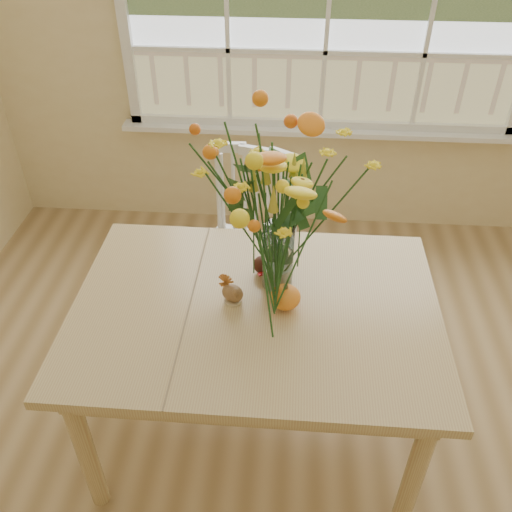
{
  "coord_description": "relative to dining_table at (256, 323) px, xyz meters",
  "views": [
    {
      "loc": [
        -0.15,
        -0.91,
        2.12
      ],
      "look_at": [
        -0.27,
        0.58,
        0.95
      ],
      "focal_mm": 38.0,
      "sensor_mm": 36.0,
      "label": 1
    }
  ],
  "objects": [
    {
      "name": "wall_back",
      "position": [
        0.27,
        1.69,
        0.71
      ],
      "size": [
        4.0,
        0.02,
        2.7
      ],
      "primitive_type": "cube",
      "color": "beige",
      "rests_on": "floor"
    },
    {
      "name": "dining_table",
      "position": [
        0.0,
        0.0,
        0.0
      ],
      "size": [
        1.37,
        0.98,
        0.73
      ],
      "rotation": [
        0.0,
        0.0,
        -0.0
      ],
      "color": "tan",
      "rests_on": "floor"
    },
    {
      "name": "windsor_chair",
      "position": [
        -0.08,
        0.72,
        -0.11
      ],
      "size": [
        0.53,
        0.52,
        0.95
      ],
      "rotation": [
        0.0,
        0.0,
        -0.26
      ],
      "color": "white",
      "rests_on": "floor"
    },
    {
      "name": "flower_vase",
      "position": [
        0.07,
        0.14,
        0.49
      ],
      "size": [
        0.56,
        0.56,
        0.66
      ],
      "color": "white",
      "rests_on": "dining_table"
    },
    {
      "name": "pumpkin",
      "position": [
        0.11,
        0.0,
        0.14
      ],
      "size": [
        0.11,
        0.11,
        0.09
      ],
      "primitive_type": "ellipsoid",
      "color": "orange",
      "rests_on": "dining_table"
    },
    {
      "name": "turkey_figurine",
      "position": [
        -0.09,
        0.02,
        0.13
      ],
      "size": [
        0.1,
        0.09,
        0.11
      ],
      "rotation": [
        0.0,
        0.0,
        -0.43
      ],
      "color": "#CCB78C",
      "rests_on": "dining_table"
    },
    {
      "name": "dark_gourd",
      "position": [
        0.02,
        0.2,
        0.13
      ],
      "size": [
        0.13,
        0.08,
        0.07
      ],
      "color": "#38160F",
      "rests_on": "dining_table"
    }
  ]
}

